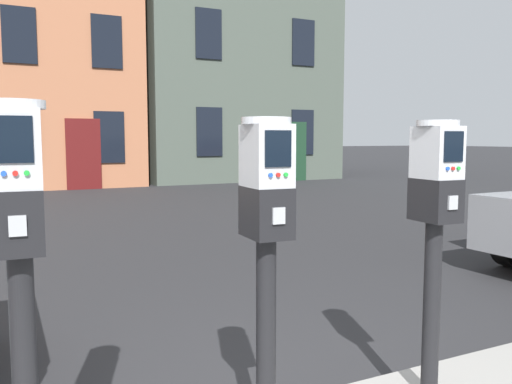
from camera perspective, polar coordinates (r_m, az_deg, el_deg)
The scene contains 5 objects.
parking_meter_near_kerb at distance 2.09m, azimuth -23.85°, elevation -4.14°, with size 0.23×0.26×1.52m.
parking_meter_twin_adjacent at distance 2.36m, azimuth 1.10°, elevation -3.28°, with size 0.23×0.26×1.48m.
parking_meter_end_of_row at distance 2.96m, azimuth 18.43°, elevation -1.73°, with size 0.23×0.26×1.48m.
townhouse_brick_corner at distance 19.82m, azimuth -24.41°, elevation 17.24°, with size 7.17×5.66×11.29m.
townhouse_cream_stone at distance 22.30m, azimuth -4.08°, elevation 18.09°, with size 7.18×7.10×12.60m.
Camera 1 is at (-1.25, -2.18, 1.53)m, focal length 37.77 mm.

